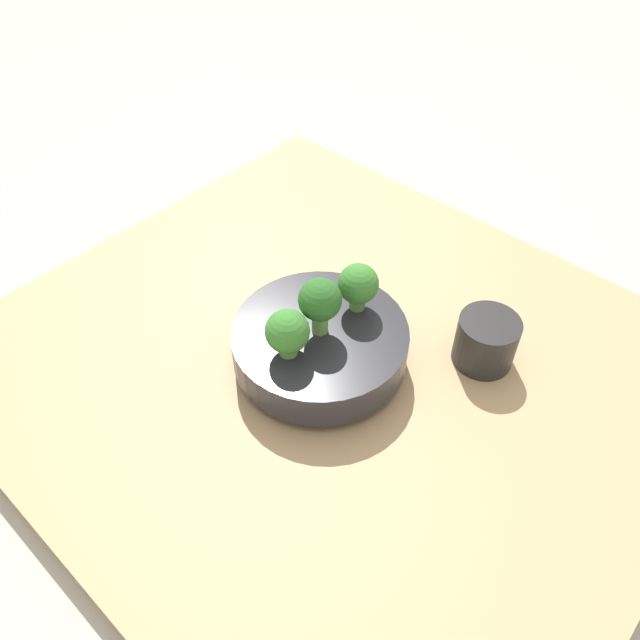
% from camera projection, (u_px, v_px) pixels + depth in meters
% --- Properties ---
extents(ground_plane, '(6.00, 6.00, 0.00)m').
position_uv_depth(ground_plane, '(333.00, 373.00, 0.92)').
color(ground_plane, '#ADA89E').
extents(table, '(0.95, 0.85, 0.03)m').
position_uv_depth(table, '(333.00, 366.00, 0.91)').
color(table, tan).
rests_on(table, ground_plane).
extents(bowl, '(0.24, 0.24, 0.07)m').
position_uv_depth(bowl, '(320.00, 344.00, 0.86)').
color(bowl, '#28282D').
rests_on(bowl, table).
extents(broccoli_floret_front, '(0.06, 0.06, 0.07)m').
position_uv_depth(broccoli_floret_front, '(356.00, 284.00, 0.85)').
color(broccoli_floret_front, '#609347').
rests_on(broccoli_floret_front, bowl).
extents(broccoli_floret_center, '(0.06, 0.06, 0.09)m').
position_uv_depth(broccoli_floret_center, '(320.00, 302.00, 0.80)').
color(broccoli_floret_center, '#6BA34C').
rests_on(broccoli_floret_center, bowl).
extents(broccoli_floret_back, '(0.06, 0.06, 0.07)m').
position_uv_depth(broccoli_floret_back, '(287.00, 332.00, 0.79)').
color(broccoli_floret_back, '#6BA34C').
rests_on(broccoli_floret_back, bowl).
extents(cup, '(0.09, 0.09, 0.08)m').
position_uv_depth(cup, '(486.00, 341.00, 0.87)').
color(cup, black).
rests_on(cup, table).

